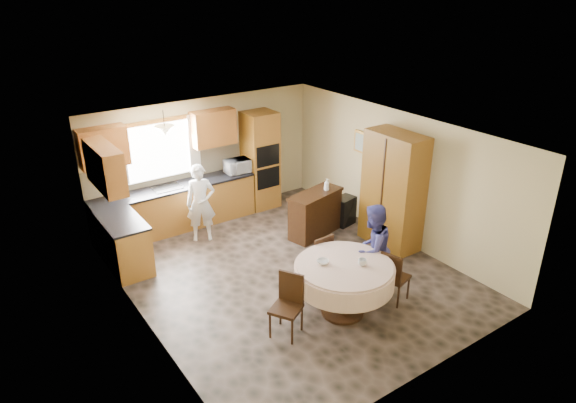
# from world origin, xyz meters

# --- Properties ---
(floor) EXTENTS (5.00, 6.00, 0.01)m
(floor) POSITION_xyz_m (0.00, 0.00, 0.00)
(floor) COLOR brown
(floor) RESTS_ON ground
(ceiling) EXTENTS (5.00, 6.00, 0.01)m
(ceiling) POSITION_xyz_m (0.00, 0.00, 2.50)
(ceiling) COLOR white
(ceiling) RESTS_ON wall_back
(wall_back) EXTENTS (5.00, 0.02, 2.50)m
(wall_back) POSITION_xyz_m (0.00, 3.00, 1.25)
(wall_back) COLOR tan
(wall_back) RESTS_ON floor
(wall_front) EXTENTS (5.00, 0.02, 2.50)m
(wall_front) POSITION_xyz_m (0.00, -3.00, 1.25)
(wall_front) COLOR tan
(wall_front) RESTS_ON floor
(wall_left) EXTENTS (0.02, 6.00, 2.50)m
(wall_left) POSITION_xyz_m (-2.50, 0.00, 1.25)
(wall_left) COLOR tan
(wall_left) RESTS_ON floor
(wall_right) EXTENTS (0.02, 6.00, 2.50)m
(wall_right) POSITION_xyz_m (2.50, 0.00, 1.25)
(wall_right) COLOR tan
(wall_right) RESTS_ON floor
(window) EXTENTS (1.40, 0.03, 1.10)m
(window) POSITION_xyz_m (-1.00, 2.98, 1.60)
(window) COLOR white
(window) RESTS_ON wall_back
(curtain_left) EXTENTS (0.22, 0.02, 1.15)m
(curtain_left) POSITION_xyz_m (-1.75, 2.93, 1.65)
(curtain_left) COLOR white
(curtain_left) RESTS_ON wall_back
(curtain_right) EXTENTS (0.22, 0.02, 1.15)m
(curtain_right) POSITION_xyz_m (-0.25, 2.93, 1.65)
(curtain_right) COLOR white
(curtain_right) RESTS_ON wall_back
(base_cab_back) EXTENTS (3.30, 0.60, 0.88)m
(base_cab_back) POSITION_xyz_m (-0.85, 2.70, 0.44)
(base_cab_back) COLOR #BA7831
(base_cab_back) RESTS_ON floor
(counter_back) EXTENTS (3.30, 0.64, 0.04)m
(counter_back) POSITION_xyz_m (-0.85, 2.70, 0.90)
(counter_back) COLOR black
(counter_back) RESTS_ON base_cab_back
(base_cab_left) EXTENTS (0.60, 1.20, 0.88)m
(base_cab_left) POSITION_xyz_m (-2.20, 1.80, 0.44)
(base_cab_left) COLOR #BA7831
(base_cab_left) RESTS_ON floor
(counter_left) EXTENTS (0.64, 1.20, 0.04)m
(counter_left) POSITION_xyz_m (-2.20, 1.80, 0.90)
(counter_left) COLOR black
(counter_left) RESTS_ON base_cab_left
(backsplash) EXTENTS (3.30, 0.02, 0.55)m
(backsplash) POSITION_xyz_m (-0.85, 2.99, 1.18)
(backsplash) COLOR #C8B88D
(backsplash) RESTS_ON wall_back
(wall_cab_left) EXTENTS (0.85, 0.33, 0.72)m
(wall_cab_left) POSITION_xyz_m (-2.05, 2.83, 1.91)
(wall_cab_left) COLOR #BD6C2F
(wall_cab_left) RESTS_ON wall_back
(wall_cab_right) EXTENTS (0.90, 0.33, 0.72)m
(wall_cab_right) POSITION_xyz_m (0.15, 2.83, 1.91)
(wall_cab_right) COLOR #BD6C2F
(wall_cab_right) RESTS_ON wall_back
(wall_cab_side) EXTENTS (0.33, 1.20, 0.72)m
(wall_cab_side) POSITION_xyz_m (-2.33, 1.80, 1.91)
(wall_cab_side) COLOR #BD6C2F
(wall_cab_side) RESTS_ON wall_left
(oven_tower) EXTENTS (0.66, 0.62, 2.12)m
(oven_tower) POSITION_xyz_m (1.15, 2.69, 1.06)
(oven_tower) COLOR #BA7831
(oven_tower) RESTS_ON floor
(oven_upper) EXTENTS (0.56, 0.01, 0.45)m
(oven_upper) POSITION_xyz_m (1.15, 2.38, 1.25)
(oven_upper) COLOR black
(oven_upper) RESTS_ON oven_tower
(oven_lower) EXTENTS (0.56, 0.01, 0.45)m
(oven_lower) POSITION_xyz_m (1.15, 2.38, 0.75)
(oven_lower) COLOR black
(oven_lower) RESTS_ON oven_tower
(pendant) EXTENTS (0.36, 0.36, 0.18)m
(pendant) POSITION_xyz_m (-1.00, 2.50, 2.12)
(pendant) COLOR beige
(pendant) RESTS_ON ceiling
(sideboard) EXTENTS (1.25, 0.74, 0.84)m
(sideboard) POSITION_xyz_m (1.28, 0.90, 0.42)
(sideboard) COLOR #39230F
(sideboard) RESTS_ON floor
(space_heater) EXTENTS (0.49, 0.39, 0.59)m
(space_heater) POSITION_xyz_m (2.05, 0.91, 0.30)
(space_heater) COLOR black
(space_heater) RESTS_ON floor
(cupboard) EXTENTS (0.57, 1.15, 2.19)m
(cupboard) POSITION_xyz_m (2.22, -0.21, 1.10)
(cupboard) COLOR #BA7831
(cupboard) RESTS_ON floor
(dining_table) EXTENTS (1.49, 1.49, 0.85)m
(dining_table) POSITION_xyz_m (0.05, -1.39, 0.66)
(dining_table) COLOR #39230F
(dining_table) RESTS_ON floor
(chair_left) EXTENTS (0.55, 0.55, 0.92)m
(chair_left) POSITION_xyz_m (-0.88, -1.28, 0.51)
(chair_left) COLOR #39230F
(chair_left) RESTS_ON floor
(chair_back) EXTENTS (0.40, 0.40, 0.92)m
(chair_back) POSITION_xyz_m (0.24, -0.56, 0.51)
(chair_back) COLOR #39230F
(chair_back) RESTS_ON floor
(chair_right) EXTENTS (0.47, 0.47, 0.89)m
(chair_right) POSITION_xyz_m (0.87, -1.61, 0.49)
(chair_right) COLOR #39230F
(chair_right) RESTS_ON floor
(framed_picture) EXTENTS (0.06, 0.53, 0.44)m
(framed_picture) POSITION_xyz_m (2.47, 0.90, 1.67)
(framed_picture) COLOR gold
(framed_picture) RESTS_ON wall_right
(microwave) EXTENTS (0.52, 0.36, 0.28)m
(microwave) POSITION_xyz_m (0.56, 2.65, 1.06)
(microwave) COLOR silver
(microwave) RESTS_ON counter_back
(person_sink) EXTENTS (0.66, 0.56, 1.52)m
(person_sink) POSITION_xyz_m (-0.63, 1.99, 0.76)
(person_sink) COLOR silver
(person_sink) RESTS_ON floor
(person_dining) EXTENTS (0.83, 0.69, 1.52)m
(person_dining) POSITION_xyz_m (0.80, -1.18, 0.76)
(person_dining) COLOR #3D3C83
(person_dining) RESTS_ON floor
(bowl_sideboard) EXTENTS (0.22, 0.22, 0.05)m
(bowl_sideboard) POSITION_xyz_m (1.05, 0.90, 0.86)
(bowl_sideboard) COLOR #B2B2B2
(bowl_sideboard) RESTS_ON sideboard
(bottle_sideboard) EXTENTS (0.14, 0.14, 0.29)m
(bottle_sideboard) POSITION_xyz_m (1.55, 0.90, 0.98)
(bottle_sideboard) COLOR silver
(bottle_sideboard) RESTS_ON sideboard
(cup_table) EXTENTS (0.14, 0.14, 0.10)m
(cup_table) POSITION_xyz_m (0.24, -1.56, 0.90)
(cup_table) COLOR #B2B2B2
(cup_table) RESTS_ON dining_table
(bowl_table) EXTENTS (0.21, 0.21, 0.06)m
(bowl_table) POSITION_xyz_m (-0.20, -1.20, 0.88)
(bowl_table) COLOR #B2B2B2
(bowl_table) RESTS_ON dining_table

